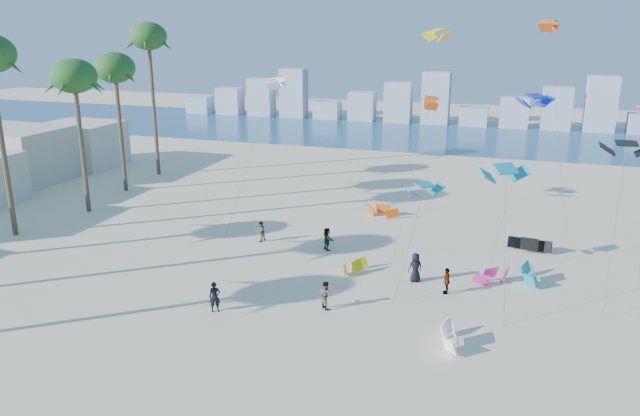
% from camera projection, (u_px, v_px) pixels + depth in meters
% --- Properties ---
extents(ground, '(220.00, 220.00, 0.00)m').
position_uv_depth(ground, '(140.00, 402.00, 26.47)').
color(ground, beige).
rests_on(ground, ground).
extents(ocean, '(220.00, 220.00, 0.00)m').
position_uv_depth(ocean, '(416.00, 133.00, 92.00)').
color(ocean, navy).
rests_on(ocean, ground).
extents(kitesurfer_near, '(0.77, 0.68, 1.78)m').
position_uv_depth(kitesurfer_near, '(215.00, 297.00, 34.58)').
color(kitesurfer_near, black).
rests_on(kitesurfer_near, ground).
extents(kitesurfer_mid, '(1.01, 1.00, 1.64)m').
position_uv_depth(kitesurfer_mid, '(326.00, 295.00, 35.01)').
color(kitesurfer_mid, gray).
rests_on(kitesurfer_mid, ground).
extents(kitesurfers_far, '(29.92, 13.66, 1.90)m').
position_uv_depth(kitesurfers_far, '(461.00, 268.00, 38.82)').
color(kitesurfers_far, black).
rests_on(kitesurfers_far, ground).
extents(grounded_kites, '(15.28, 22.82, 0.97)m').
position_uv_depth(grounded_kites, '(460.00, 259.00, 41.36)').
color(grounded_kites, yellow).
rests_on(grounded_kites, ground).
extents(flying_kites, '(34.08, 23.98, 16.50)m').
position_uv_depth(flying_kites, '(488.00, 95.00, 41.42)').
color(flying_kites, '#0D87A4').
rests_on(flying_kites, ground).
extents(distant_skyline, '(85.00, 3.00, 8.40)m').
position_uv_depth(distant_skyline, '(420.00, 104.00, 100.57)').
color(distant_skyline, '#9EADBF').
rests_on(distant_skyline, ground).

